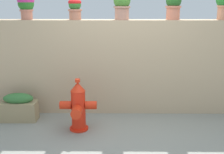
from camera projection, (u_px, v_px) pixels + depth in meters
The scene contains 9 objects.
ground_plane at pixel (126, 138), 4.12m from camera, with size 24.00×24.00×0.00m, color gray.
stone_wall at pixel (124, 67), 4.95m from camera, with size 5.59×0.30×1.63m, color tan.
potted_plant_1 at pixel (26, 5), 4.70m from camera, with size 0.28×0.28×0.39m.
potted_plant_2 at pixel (75, 7), 4.69m from camera, with size 0.23×0.23×0.35m.
potted_plant_3 at pixel (122, 3), 4.67m from camera, with size 0.29×0.29×0.45m.
potted_plant_4 at pixel (174, 4), 4.69m from camera, with size 0.27×0.27×0.44m.
potted_plant_5 at pixel (224, 1), 4.66m from camera, with size 0.28×0.28×0.46m.
fire_hydrant at pixel (78, 107), 4.29m from camera, with size 0.56×0.44×0.81m.
planter_box at pixel (19, 107), 4.67m from camera, with size 0.59×0.26×0.48m.
Camera 1 is at (-0.17, -3.75, 1.93)m, focal length 45.27 mm.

